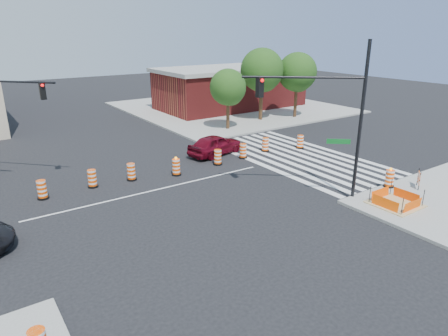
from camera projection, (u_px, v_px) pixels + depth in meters
The scene contains 21 objects.
ground at pixel (156, 190), 22.40m from camera, with size 120.00×120.00×0.00m, color black.
sidewalk_ne at pixel (230, 107), 46.03m from camera, with size 22.00×22.00×0.15m, color gray.
crosswalk_east at pixel (297, 157), 28.27m from camera, with size 6.75×13.50×0.01m.
lane_centerline at pixel (156, 190), 22.39m from camera, with size 14.00×0.12×0.01m, color silver.
excavation_pit at pixel (395, 203), 20.15m from camera, with size 2.20×2.20×0.90m.
brick_storefront at pixel (231, 88), 45.30m from camera, with size 16.50×8.50×4.60m.
red_coupe at pixel (215, 145), 28.55m from camera, with size 1.74×4.33×1.48m, color #600817.
signal_pole_se at pixel (328, 107), 19.77m from camera, with size 4.78×3.89×7.96m.
pit_drum at pixel (389, 179), 22.30m from camera, with size 0.58×0.58×1.13m.
barricade at pixel (419, 178), 22.16m from camera, with size 0.75×0.56×1.05m.
tree_north_c at pixel (228, 89), 34.72m from camera, with size 3.22×3.18×5.40m.
tree_north_d at pixel (262, 72), 38.04m from camera, with size 4.11×4.10×6.97m.
tree_north_e at pixel (297, 74), 39.32m from camera, with size 3.83×3.83×6.51m.
median_drum_2 at pixel (42, 190), 21.10m from camera, with size 0.60×0.60×1.02m.
median_drum_3 at pixel (92, 179), 22.68m from camera, with size 0.60×0.60×1.02m.
median_drum_4 at pixel (131, 172), 23.74m from camera, with size 0.60×0.60×1.02m.
median_drum_5 at pixel (176, 168), 24.56m from camera, with size 0.60×0.60×1.18m.
median_drum_6 at pixel (218, 158), 26.49m from camera, with size 0.60×0.60×1.02m.
median_drum_7 at pixel (243, 151), 27.85m from camera, with size 0.60×0.60×1.02m.
median_drum_8 at pixel (265, 145), 29.39m from camera, with size 0.60×0.60×1.02m.
median_drum_9 at pixel (300, 142), 30.11m from camera, with size 0.60×0.60×1.02m.
Camera 1 is at (-8.62, -19.27, 8.50)m, focal length 32.00 mm.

